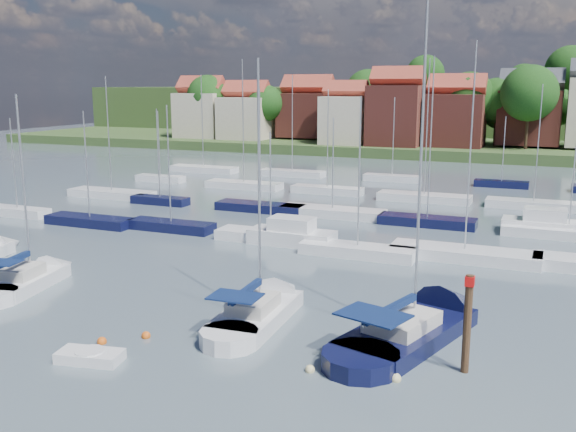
% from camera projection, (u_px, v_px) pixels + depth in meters
% --- Properties ---
extents(ground, '(260.00, 260.00, 0.00)m').
position_uv_depth(ground, '(409.00, 207.00, 68.03)').
color(ground, '#4B5866').
rests_on(ground, ground).
extents(sailboat_left, '(4.30, 9.94, 13.19)m').
position_uv_depth(sailboat_left, '(36.00, 278.00, 41.71)').
color(sailboat_left, silver).
rests_on(sailboat_left, ground).
extents(sailboat_centre, '(3.53, 11.37, 15.29)m').
position_uv_depth(sailboat_centre, '(266.00, 308.00, 36.16)').
color(sailboat_centre, silver).
rests_on(sailboat_centre, ground).
extents(sailboat_navy, '(7.46, 14.28, 19.02)m').
position_uv_depth(sailboat_navy, '(426.00, 323.00, 33.89)').
color(sailboat_navy, black).
rests_on(sailboat_navy, ground).
extents(tender, '(3.23, 1.95, 0.65)m').
position_uv_depth(tender, '(90.00, 356.00, 29.96)').
color(tender, silver).
rests_on(tender, ground).
extents(timber_piling, '(0.40, 0.40, 6.80)m').
position_uv_depth(timber_piling, '(466.00, 343.00, 28.64)').
color(timber_piling, '#4C331E').
rests_on(timber_piling, ground).
extents(buoy_b, '(0.48, 0.48, 0.48)m').
position_uv_depth(buoy_b, '(102.00, 343.00, 32.09)').
color(buoy_b, '#D85914').
rests_on(buoy_b, ground).
extents(buoy_c, '(0.47, 0.47, 0.47)m').
position_uv_depth(buoy_c, '(146.00, 338.00, 32.83)').
color(buoy_c, '#D85914').
rests_on(buoy_c, ground).
extents(buoy_d, '(0.45, 0.45, 0.45)m').
position_uv_depth(buoy_d, '(310.00, 372.00, 28.94)').
color(buoy_d, beige).
rests_on(buoy_d, ground).
extents(buoy_e, '(0.42, 0.42, 0.42)m').
position_uv_depth(buoy_e, '(378.00, 319.00, 35.50)').
color(buoy_e, '#D85914').
rests_on(buoy_e, ground).
extents(buoy_f, '(0.49, 0.49, 0.49)m').
position_uv_depth(buoy_f, '(396.00, 381.00, 28.05)').
color(buoy_f, beige).
rests_on(buoy_f, ground).
extents(marina_field, '(79.62, 41.41, 15.93)m').
position_uv_depth(marina_field, '(418.00, 212.00, 62.83)').
color(marina_field, silver).
rests_on(marina_field, ground).
extents(far_shore_town, '(212.46, 90.00, 22.27)m').
position_uv_depth(far_shore_town, '(504.00, 120.00, 150.02)').
color(far_shore_town, '#354C26').
rests_on(far_shore_town, ground).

